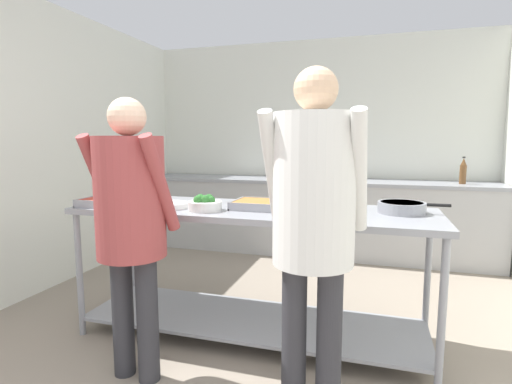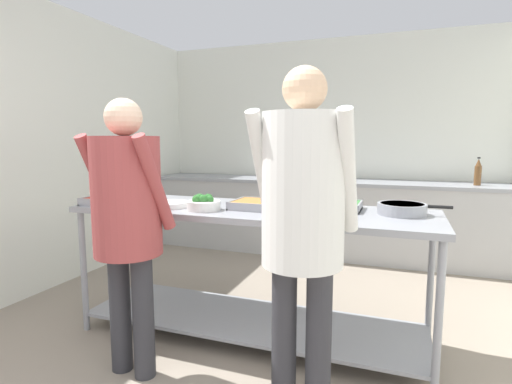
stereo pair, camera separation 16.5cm
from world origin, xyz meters
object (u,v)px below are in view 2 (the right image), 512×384
at_px(serving_tray_roast, 118,201).
at_px(guest_serving_right, 303,209).
at_px(sauce_pan, 402,208).
at_px(water_bottle, 478,172).
at_px(serving_tray_vegetables, 263,205).
at_px(plate_stack, 169,204).
at_px(serving_tray_greens, 331,206).
at_px(broccoli_bowl, 203,204).
at_px(guest_serving_left, 127,210).

bearing_deg(serving_tray_roast, guest_serving_right, -18.30).
bearing_deg(sauce_pan, water_bottle, 70.79).
relative_size(serving_tray_vegetables, sauce_pan, 0.95).
height_order(guest_serving_right, water_bottle, guest_serving_right).
xyz_separation_m(serving_tray_roast, serving_tray_vegetables, (1.04, 0.21, -0.00)).
height_order(serving_tray_roast, guest_serving_right, guest_serving_right).
relative_size(serving_tray_roast, sauce_pan, 1.07).
relative_size(plate_stack, serving_tray_greens, 0.69).
distance_m(broccoli_bowl, water_bottle, 3.13).
bearing_deg(plate_stack, serving_tray_roast, -174.23).
bearing_deg(water_bottle, guest_serving_right, -112.21).
xyz_separation_m(serving_tray_greens, sauce_pan, (0.45, -0.04, 0.01)).
bearing_deg(serving_tray_vegetables, guest_serving_left, -130.94).
relative_size(broccoli_bowl, water_bottle, 0.75).
bearing_deg(serving_tray_roast, plate_stack, 5.77).
distance_m(serving_tray_vegetables, guest_serving_left, 0.90).
distance_m(serving_tray_roast, guest_serving_right, 1.57).
bearing_deg(plate_stack, broccoli_bowl, -5.55).
xyz_separation_m(broccoli_bowl, water_bottle, (1.99, 2.42, 0.08)).
xyz_separation_m(serving_tray_roast, broccoli_bowl, (0.69, 0.01, 0.02)).
distance_m(broccoli_bowl, guest_serving_left, 0.54).
relative_size(serving_tray_vegetables, water_bottle, 1.39).
xyz_separation_m(serving_tray_roast, serving_tray_greens, (1.48, 0.34, -0.00)).
distance_m(guest_serving_right, water_bottle, 3.16).
height_order(broccoli_bowl, guest_serving_right, guest_serving_right).
bearing_deg(serving_tray_roast, serving_tray_greens, 12.85).
bearing_deg(water_bottle, serving_tray_vegetables, -126.29).
relative_size(broccoli_bowl, serving_tray_greens, 0.58).
xyz_separation_m(broccoli_bowl, serving_tray_vegetables, (0.36, 0.19, -0.02)).
height_order(plate_stack, water_bottle, water_bottle).
relative_size(sauce_pan, guest_serving_left, 0.27).
bearing_deg(sauce_pan, guest_serving_left, -152.51).
bearing_deg(guest_serving_left, serving_tray_roast, 133.60).
bearing_deg(broccoli_bowl, serving_tray_greens, 22.17).
height_order(serving_tray_greens, guest_serving_right, guest_serving_right).
bearing_deg(serving_tray_roast, guest_serving_left, -46.40).
relative_size(serving_tray_greens, guest_serving_left, 0.24).
distance_m(serving_tray_vegetables, water_bottle, 2.76).
relative_size(plate_stack, serving_tray_vegetables, 0.65).
height_order(guest_serving_left, guest_serving_right, guest_serving_right).
distance_m(serving_tray_greens, water_bottle, 2.41).
relative_size(serving_tray_greens, sauce_pan, 0.89).
relative_size(serving_tray_vegetables, guest_serving_left, 0.26).
height_order(broccoli_bowl, water_bottle, water_bottle).
height_order(serving_tray_roast, serving_tray_vegetables, same).
xyz_separation_m(serving_tray_roast, plate_stack, (0.40, 0.04, -0.01)).
bearing_deg(guest_serving_left, plate_stack, 95.36).
xyz_separation_m(broccoli_bowl, serving_tray_greens, (0.80, 0.32, -0.02)).
height_order(sauce_pan, guest_serving_right, guest_serving_right).
height_order(broccoli_bowl, sauce_pan, broccoli_bowl).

